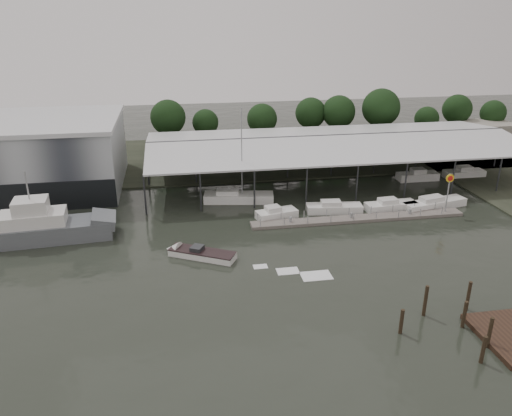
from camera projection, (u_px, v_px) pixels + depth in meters
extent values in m
plane|color=#242921|center=(257.00, 266.00, 52.72)|extent=(200.00, 200.00, 0.00)
cube|color=#34392A|center=(218.00, 157.00, 91.17)|extent=(140.00, 30.00, 0.30)
cube|color=#A0A6AA|center=(37.00, 156.00, 74.05)|extent=(24.00, 20.00, 10.00)
cube|color=black|center=(23.00, 198.00, 65.95)|extent=(24.00, 0.30, 4.00)
cube|color=#BCBEC1|center=(32.00, 121.00, 72.12)|extent=(24.50, 20.50, 0.60)
cube|color=#2D2F33|center=(333.00, 136.00, 78.50)|extent=(58.00, 0.40, 0.30)
cylinder|color=#2D2F33|center=(145.00, 195.00, 64.97)|extent=(0.24, 0.24, 5.50)
cylinder|color=#2D2F33|center=(150.00, 150.00, 86.05)|extent=(0.24, 0.24, 5.50)
cylinder|color=#2D2F33|center=(460.00, 136.00, 95.00)|extent=(0.24, 0.24, 5.50)
cube|color=slate|center=(358.00, 219.00, 64.12)|extent=(28.00, 2.00, 0.40)
cylinder|color=#929497|center=(260.00, 224.00, 61.07)|extent=(0.10, 0.10, 1.20)
cylinder|color=#929497|center=(449.00, 206.00, 66.73)|extent=(0.10, 0.10, 1.20)
cube|color=#929497|center=(351.00, 215.00, 63.78)|extent=(0.30, 0.30, 0.70)
cylinder|color=#929497|center=(447.00, 196.00, 65.12)|extent=(0.16, 0.16, 5.00)
cylinder|color=yellow|center=(450.00, 178.00, 64.20)|extent=(1.10, 0.12, 1.10)
cylinder|color=red|center=(450.00, 178.00, 64.14)|extent=(0.70, 0.05, 0.70)
cube|color=gray|center=(485.00, 132.00, 101.70)|extent=(10.00, 8.00, 4.00)
cube|color=#565A5F|center=(44.00, 233.00, 58.34)|extent=(15.74, 5.65, 2.40)
cube|color=#565A5F|center=(103.00, 219.00, 59.53)|extent=(3.31, 4.44, 1.75)
cube|color=silver|center=(33.00, 220.00, 57.46)|extent=(7.53, 4.23, 1.80)
cube|color=silver|center=(31.00, 206.00, 56.83)|extent=(3.95, 3.41, 1.61)
cylinder|color=#929497|center=(27.00, 186.00, 55.95)|extent=(0.18, 0.18, 3.50)
cube|color=white|center=(239.00, 198.00, 70.20)|extent=(10.01, 4.13, 1.40)
cube|color=silver|center=(228.00, 192.00, 69.86)|extent=(3.36, 2.27, 0.80)
cylinder|color=#929497|center=(242.00, 153.00, 67.76)|extent=(0.16, 0.16, 12.26)
cylinder|color=#929497|center=(230.00, 189.00, 69.67)|extent=(3.47, 0.68, 0.12)
cube|color=white|center=(202.00, 254.00, 54.38)|extent=(7.43, 5.26, 0.90)
cone|color=white|center=(173.00, 250.00, 55.47)|extent=(2.36, 2.52, 2.00)
cube|color=black|center=(202.00, 251.00, 54.24)|extent=(7.46, 5.32, 0.12)
cube|color=#2D2F33|center=(197.00, 248.00, 54.32)|extent=(1.72, 1.80, 0.50)
cube|color=white|center=(260.00, 267.00, 52.50)|extent=(2.30, 1.50, 0.04)
cube|color=white|center=(288.00, 271.00, 51.60)|extent=(3.10, 2.00, 0.04)
cube|color=white|center=(316.00, 276.00, 50.70)|extent=(3.90, 2.50, 0.04)
cube|color=white|center=(277.00, 214.00, 64.66)|extent=(5.67, 3.36, 1.10)
cube|color=silver|center=(273.00, 209.00, 64.29)|extent=(2.17, 1.99, 0.70)
cube|color=white|center=(334.00, 209.00, 66.54)|extent=(7.57, 3.06, 1.10)
cube|color=silver|center=(331.00, 203.00, 66.17)|extent=(2.75, 1.90, 0.70)
cube|color=white|center=(391.00, 206.00, 67.30)|extent=(7.17, 2.73, 1.10)
cube|color=silver|center=(388.00, 201.00, 66.93)|extent=(2.58, 1.79, 0.70)
cube|color=white|center=(435.00, 204.00, 68.05)|extent=(9.48, 4.08, 1.10)
cube|color=silver|center=(432.00, 199.00, 67.68)|extent=(3.49, 2.24, 0.70)
cylinder|color=#312718|center=(464.00, 318.00, 42.17)|extent=(0.32, 0.32, 3.12)
cylinder|color=#312718|center=(489.00, 336.00, 39.61)|extent=(0.32, 0.32, 3.35)
cylinder|color=#312718|center=(401.00, 325.00, 41.41)|extent=(0.32, 0.32, 2.89)
cylinder|color=#312718|center=(425.00, 304.00, 43.74)|extent=(0.32, 0.32, 3.58)
cylinder|color=#312718|center=(468.00, 299.00, 44.63)|extent=(0.32, 0.32, 3.43)
cylinder|color=#312718|center=(483.00, 353.00, 37.92)|extent=(0.32, 0.32, 2.97)
cylinder|color=black|center=(169.00, 139.00, 94.50)|extent=(0.50, 0.50, 4.68)
sphere|color=#1C3A17|center=(168.00, 117.00, 92.95)|extent=(6.55, 6.55, 6.55)
cylinder|color=black|center=(206.00, 139.00, 97.20)|extent=(0.50, 0.50, 3.60)
sphere|color=#1C3A17|center=(205.00, 122.00, 96.00)|extent=(5.04, 5.04, 5.04)
cylinder|color=black|center=(262.00, 138.00, 96.83)|extent=(0.50, 0.50, 4.14)
sphere|color=#1C3A17|center=(262.00, 119.00, 95.45)|extent=(5.79, 5.79, 5.79)
cylinder|color=black|center=(310.00, 132.00, 100.67)|extent=(0.50, 0.50, 4.36)
sphere|color=#1C3A17|center=(311.00, 113.00, 99.22)|extent=(6.11, 6.11, 6.11)
cylinder|color=black|center=(337.00, 133.00, 99.76)|extent=(0.50, 0.50, 4.63)
sphere|color=#1C3A17|center=(339.00, 112.00, 98.22)|extent=(6.49, 6.49, 6.49)
cylinder|color=black|center=(379.00, 132.00, 99.34)|extent=(0.50, 0.50, 5.28)
sphere|color=#1C3A17|center=(381.00, 108.00, 97.58)|extent=(7.39, 7.39, 7.39)
cylinder|color=black|center=(425.00, 134.00, 101.35)|extent=(0.50, 0.50, 3.46)
sphere|color=#1C3A17|center=(427.00, 119.00, 100.20)|extent=(4.84, 4.84, 4.84)
cylinder|color=black|center=(454.00, 127.00, 105.09)|extent=(0.50, 0.50, 4.29)
sphere|color=#1C3A17|center=(457.00, 109.00, 103.66)|extent=(6.01, 6.01, 6.01)
cylinder|color=black|center=(490.00, 129.00, 105.10)|extent=(0.50, 0.50, 3.74)
sphere|color=#1C3A17|center=(493.00, 113.00, 103.85)|extent=(5.23, 5.23, 5.23)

